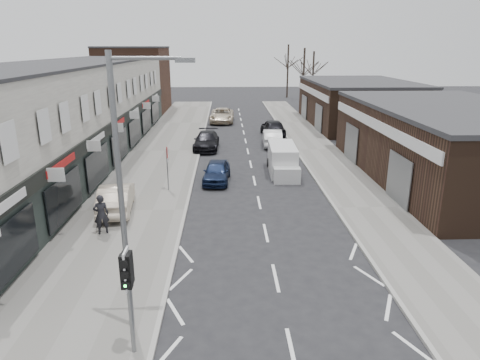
{
  "coord_description": "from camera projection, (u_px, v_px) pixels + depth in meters",
  "views": [
    {
      "loc": [
        -1.8,
        -11.98,
        8.21
      ],
      "look_at": [
        -1.19,
        5.88,
        2.6
      ],
      "focal_mm": 32.0,
      "sensor_mm": 36.0,
      "label": 1
    }
  ],
  "objects": [
    {
      "name": "pavement_left",
      "position": [
        165.0,
        151.0,
        34.68
      ],
      "size": [
        5.5,
        64.0,
        0.12
      ],
      "primitive_type": "cube",
      "color": "slate",
      "rests_on": "ground"
    },
    {
      "name": "warning_sign",
      "position": [
        167.0,
        156.0,
        24.56
      ],
      "size": [
        0.12,
        0.8,
        2.7
      ],
      "color": "slate",
      "rests_on": "pavement_left"
    },
    {
      "name": "white_van",
      "position": [
        282.0,
        160.0,
        28.67
      ],
      "size": [
        1.86,
        4.91,
        1.89
      ],
      "rotation": [
        0.0,
        0.0,
        -0.04
      ],
      "color": "silver",
      "rests_on": "ground"
    },
    {
      "name": "parked_car_right_b",
      "position": [
        273.0,
        128.0,
        40.6
      ],
      "size": [
        2.22,
        4.87,
        1.62
      ],
      "primitive_type": "imported",
      "rotation": [
        0.0,
        0.0,
        3.21
      ],
      "color": "black",
      "rests_on": "ground"
    },
    {
      "name": "parked_car_left_a",
      "position": [
        217.0,
        171.0,
        26.92
      ],
      "size": [
        1.86,
        4.0,
        1.33
      ],
      "primitive_type": "imported",
      "rotation": [
        0.0,
        0.0,
        -0.08
      ],
      "color": "#131E3B",
      "rests_on": "ground"
    },
    {
      "name": "street_lamp",
      "position": [
        126.0,
        184.0,
        11.65
      ],
      "size": [
        2.23,
        0.22,
        8.0
      ],
      "color": "slate",
      "rests_on": "pavement_left"
    },
    {
      "name": "pedestrian",
      "position": [
        101.0,
        214.0,
        19.07
      ],
      "size": [
        0.78,
        0.64,
        1.83
      ],
      "primitive_type": "imported",
      "rotation": [
        0.0,
        0.0,
        3.49
      ],
      "color": "black",
      "rests_on": "pavement_left"
    },
    {
      "name": "brick_block_far",
      "position": [
        135.0,
        80.0,
        55.22
      ],
      "size": [
        8.0,
        10.0,
        8.0
      ],
      "primitive_type": "cube",
      "color": "#4B2D20",
      "rests_on": "ground"
    },
    {
      "name": "traffic_light",
      "position": [
        128.0,
        278.0,
        11.15
      ],
      "size": [
        0.28,
        0.6,
        3.1
      ],
      "color": "slate",
      "rests_on": "pavement_left"
    },
    {
      "name": "parked_car_right_a",
      "position": [
        272.0,
        138.0,
        36.69
      ],
      "size": [
        1.7,
        4.39,
        1.43
      ],
      "primitive_type": "imported",
      "rotation": [
        0.0,
        0.0,
        3.1
      ],
      "color": "silver",
      "rests_on": "ground"
    },
    {
      "name": "tree_far_c",
      "position": [
        287.0,
        98.0,
        71.44
      ],
      "size": [
        3.6,
        3.6,
        8.5
      ],
      "primitive_type": null,
      "color": "#382D26",
      "rests_on": "ground"
    },
    {
      "name": "sedan_on_pavement",
      "position": [
        116.0,
        198.0,
        21.78
      ],
      "size": [
        2.03,
        4.49,
        1.43
      ],
      "primitive_type": "imported",
      "rotation": [
        0.0,
        0.0,
        3.26
      ],
      "color": "#C3B39C",
      "rests_on": "pavement_left"
    },
    {
      "name": "ground",
      "position": [
        283.0,
        309.0,
        13.94
      ],
      "size": [
        160.0,
        160.0,
        0.0
      ],
      "primitive_type": "plane",
      "color": "black",
      "rests_on": "ground"
    },
    {
      "name": "parked_car_left_c",
      "position": [
        222.0,
        115.0,
        48.05
      ],
      "size": [
        2.78,
        5.66,
        1.55
      ],
      "primitive_type": "imported",
      "rotation": [
        0.0,
        0.0,
        -0.04
      ],
      "color": "beige",
      "rests_on": "ground"
    },
    {
      "name": "parked_car_left_b",
      "position": [
        206.0,
        141.0,
        35.48
      ],
      "size": [
        2.15,
        4.91,
        1.41
      ],
      "primitive_type": "imported",
      "rotation": [
        0.0,
        0.0,
        -0.04
      ],
      "color": "black",
      "rests_on": "ground"
    },
    {
      "name": "tree_far_b",
      "position": [
        312.0,
        102.0,
        65.81
      ],
      "size": [
        3.6,
        3.6,
        7.5
      ],
      "primitive_type": null,
      "color": "#382D26",
      "rests_on": "ground"
    },
    {
      "name": "right_unit_far",
      "position": [
        358.0,
        104.0,
        46.1
      ],
      "size": [
        10.0,
        16.0,
        4.5
      ],
      "primitive_type": "cube",
      "color": "#382419",
      "rests_on": "ground"
    },
    {
      "name": "shop_terrace_left",
      "position": [
        64.0,
        113.0,
        31.04
      ],
      "size": [
        8.0,
        41.0,
        7.1
      ],
      "primitive_type": "cube",
      "color": "silver",
      "rests_on": "ground"
    },
    {
      "name": "tree_far_a",
      "position": [
        302.0,
        107.0,
        60.01
      ],
      "size": [
        3.6,
        3.6,
        8.0
      ],
      "primitive_type": null,
      "color": "#382D26",
      "rests_on": "ground"
    },
    {
      "name": "pavement_right",
      "position": [
        318.0,
        150.0,
        35.09
      ],
      "size": [
        3.5,
        64.0,
        0.12
      ],
      "primitive_type": "cube",
      "color": "slate",
      "rests_on": "ground"
    },
    {
      "name": "right_unit_near",
      "position": [
        452.0,
        145.0,
        27.03
      ],
      "size": [
        10.0,
        18.0,
        4.5
      ],
      "primitive_type": "cube",
      "color": "#382419",
      "rests_on": "ground"
    }
  ]
}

